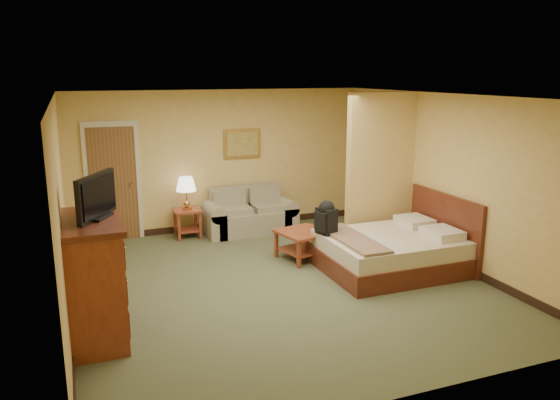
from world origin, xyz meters
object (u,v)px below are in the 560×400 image
coffee_table (303,239)px  dresser (93,279)px  loveseat (250,218)px  bed (394,250)px

coffee_table → dresser: dresser is taller
loveseat → bed: (1.41, -2.67, 0.02)m
loveseat → dresser: (-2.88, -3.32, 0.42)m
coffee_table → dresser: 3.59m
loveseat → coffee_table: loveseat is taller
coffee_table → dresser: size_ratio=0.63×
bed → loveseat: bearing=117.8°
dresser → bed: 4.36m
coffee_table → bed: bed is taller
coffee_table → dresser: (-3.21, -1.58, 0.36)m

